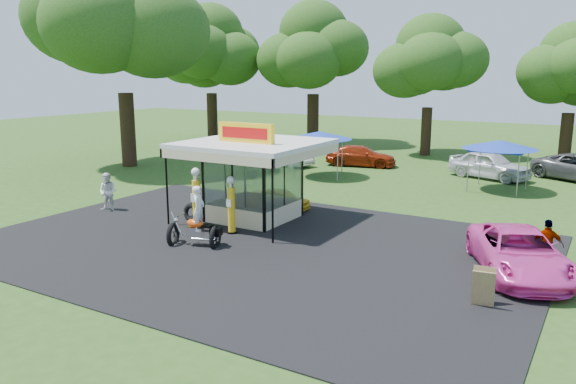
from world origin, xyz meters
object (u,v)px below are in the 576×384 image
object	(u,v)px
gas_pump_left	(197,201)
spectator_east_b	(547,245)
gas_station_kiosk	(254,179)
tent_west	(319,136)
bg_car_b	(361,156)
tent_east	(500,145)
kiosk_car	(281,199)
motorcycle	(197,222)
bg_car_c	(489,165)
bg_car_a	(285,155)
a_frame_sign	(483,288)
pink_sedan	(519,253)
spectator_west	(108,192)
gas_pump_right	(231,207)

from	to	relation	value
gas_pump_left	spectator_east_b	size ratio (longest dim) A/B	1.54
gas_station_kiosk	tent_west	size ratio (longest dim) A/B	1.37
bg_car_b	tent_east	distance (m)	10.32
spectator_east_b	kiosk_car	bearing A→B (deg)	-27.55
motorcycle	bg_car_b	world-z (taller)	motorcycle
spectator_east_b	bg_car_c	bearing A→B (deg)	-86.98
tent_west	tent_east	distance (m)	10.15
gas_station_kiosk	bg_car_a	xyz separation A→B (m)	(-6.26, 13.06, -1.09)
motorcycle	bg_car_a	size ratio (longest dim) A/B	0.55
bg_car_c	tent_west	xyz separation A→B (m)	(-9.00, -4.60, 1.67)
tent_east	a_frame_sign	bearing A→B (deg)	-80.62
pink_sedan	spectator_west	size ratio (longest dim) A/B	2.94
tent_east	bg_car_c	bearing A→B (deg)	107.79
tent_west	gas_pump_left	bearing A→B (deg)	-83.86
bg_car_b	bg_car_c	bearing A→B (deg)	-104.55
tent_east	gas_pump_right	bearing A→B (deg)	-117.70
spectator_west	tent_east	distance (m)	19.92
spectator_west	bg_car_a	bearing A→B (deg)	69.31
tent_west	bg_car_b	bearing A→B (deg)	83.01
bg_car_a	tent_west	bearing A→B (deg)	-109.90
gas_station_kiosk	bg_car_b	bearing A→B (deg)	96.31
motorcycle	spectator_east_b	size ratio (longest dim) A/B	1.39
bg_car_c	pink_sedan	bearing A→B (deg)	-146.56
gas_pump_left	spectator_east_b	distance (m)	12.63
gas_station_kiosk	spectator_east_b	bearing A→B (deg)	-2.53
bg_car_b	a_frame_sign	bearing A→B (deg)	-160.79
a_frame_sign	kiosk_car	xyz separation A→B (m)	(-10.43, 6.65, -0.06)
gas_station_kiosk	tent_east	size ratio (longest dim) A/B	1.40
gas_pump_right	motorcycle	size ratio (longest dim) A/B	0.99
kiosk_car	spectator_west	world-z (taller)	spectator_west
gas_pump_right	tent_west	size ratio (longest dim) A/B	0.58
tent_east	spectator_east_b	bearing A→B (deg)	-72.79
motorcycle	a_frame_sign	xyz separation A→B (m)	(10.08, -0.27, -0.37)
gas_pump_right	spectator_east_b	world-z (taller)	gas_pump_right
spectator_west	gas_station_kiosk	bearing A→B (deg)	-1.95
kiosk_car	bg_car_a	xyz separation A→B (m)	(-6.26, 10.85, 0.21)
gas_pump_right	spectator_east_b	bearing A→B (deg)	8.93
spectator_west	tent_east	xyz separation A→B (m)	(14.35, 13.73, 1.57)
kiosk_car	spectator_west	distance (m)	7.86
kiosk_car	tent_west	distance (m)	8.76
kiosk_car	pink_sedan	xyz separation A→B (m)	(10.84, -3.55, 0.23)
gas_pump_right	motorcycle	bearing A→B (deg)	-93.51
gas_station_kiosk	bg_car_c	world-z (taller)	gas_station_kiosk
gas_pump_left	tent_east	xyz separation A→B (m)	(8.67, 14.33, 1.21)
pink_sedan	bg_car_c	bearing A→B (deg)	80.31
gas_station_kiosk	spectator_west	size ratio (longest dim) A/B	3.09
gas_pump_right	motorcycle	world-z (taller)	gas_pump_right
pink_sedan	tent_west	size ratio (longest dim) A/B	1.31
gas_pump_left	tent_west	distance (m)	13.23
motorcycle	spectator_east_b	bearing A→B (deg)	0.86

